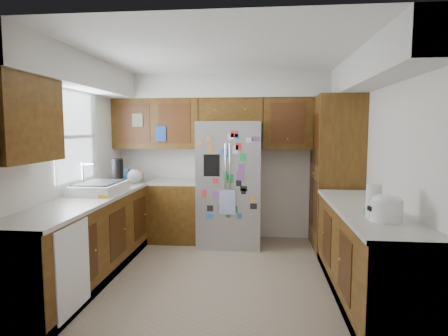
{
  "coord_description": "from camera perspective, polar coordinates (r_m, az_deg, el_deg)",
  "views": [
    {
      "loc": [
        0.45,
        -4.21,
        1.68
      ],
      "look_at": [
        -0.0,
        0.35,
        1.21
      ],
      "focal_mm": 30.0,
      "sensor_mm": 36.0,
      "label": 1
    }
  ],
  "objects": [
    {
      "name": "left_counter_clutter",
      "position": [
        5.43,
        -14.94,
        -1.06
      ],
      "size": [
        0.38,
        0.85,
        0.38
      ],
      "color": "black",
      "rests_on": "left_counter_run"
    },
    {
      "name": "pantry",
      "position": [
        5.49,
        16.65,
        -0.77
      ],
      "size": [
        0.6,
        0.9,
        2.15
      ],
      "primitive_type": "cube",
      "color": "#45270D",
      "rests_on": "ground"
    },
    {
      "name": "floor",
      "position": [
        4.55,
        -0.43,
        -15.85
      ],
      "size": [
        3.6,
        3.6,
        0.0
      ],
      "primitive_type": "plane",
      "color": "gray",
      "rests_on": "ground"
    },
    {
      "name": "bridge_cabinet",
      "position": [
        5.66,
        1.12,
        8.79
      ],
      "size": [
        0.96,
        0.34,
        0.35
      ],
      "primitive_type": "cube",
      "color": "#45270D",
      "rests_on": "fridge"
    },
    {
      "name": "right_counter_run",
      "position": [
        4.08,
        20.8,
        -12.59
      ],
      "size": [
        0.63,
        2.25,
        0.92
      ],
      "color": "#45270D",
      "rests_on": "ground"
    },
    {
      "name": "paper_towel",
      "position": [
        3.52,
        21.86,
        -4.66
      ],
      "size": [
        0.13,
        0.13,
        0.3
      ],
      "primitive_type": "cylinder",
      "color": "white",
      "rests_on": "right_counter_run"
    },
    {
      "name": "room_shell",
      "position": [
        4.61,
        -1.27,
        7.57
      ],
      "size": [
        3.64,
        3.24,
        2.52
      ],
      "color": "silver",
      "rests_on": "ground"
    },
    {
      "name": "left_counter_run",
      "position": [
        4.77,
        -17.1,
        -9.66
      ],
      "size": [
        1.36,
        3.2,
        0.92
      ],
      "color": "#45270D",
      "rests_on": "ground"
    },
    {
      "name": "fridge_top_items",
      "position": [
        5.65,
        -0.03,
        11.82
      ],
      "size": [
        0.93,
        0.32,
        0.28
      ],
      "color": "#1539BF",
      "rests_on": "bridge_cabinet"
    },
    {
      "name": "sink_assembly",
      "position": [
        4.78,
        -18.5,
        -2.85
      ],
      "size": [
        0.52,
        0.71,
        0.37
      ],
      "color": "white",
      "rests_on": "left_counter_run"
    },
    {
      "name": "fridge",
      "position": [
        5.49,
        0.91,
        -2.37
      ],
      "size": [
        0.9,
        0.79,
        1.8
      ],
      "color": "#959599",
      "rests_on": "ground"
    },
    {
      "name": "rice_cooker",
      "position": [
        3.43,
        23.48,
        -5.46
      ],
      "size": [
        0.27,
        0.26,
        0.23
      ],
      "color": "white",
      "rests_on": "right_counter_run"
    }
  ]
}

